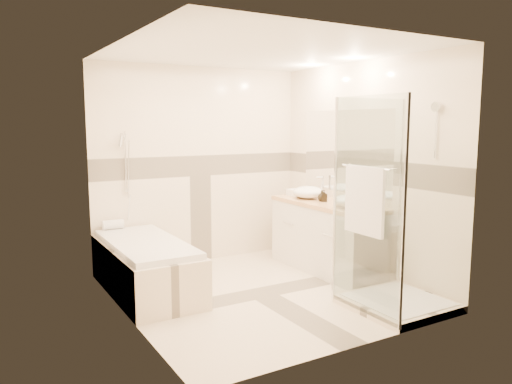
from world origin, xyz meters
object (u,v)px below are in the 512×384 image
bathtub (146,264)px  vessel_sink_far (349,201)px  shower_enclosure (385,257)px  amenity_bottle_b (322,196)px  vanity (326,236)px  vessel_sink_near (308,192)px  amenity_bottle_a (324,196)px

bathtub → vessel_sink_far: bearing=-19.9°
shower_enclosure → amenity_bottle_b: size_ratio=14.82×
bathtub → vessel_sink_far: size_ratio=4.66×
vanity → amenity_bottle_b: (-0.02, 0.08, 0.49)m
bathtub → vanity: 2.18m
shower_enclosure → vessel_sink_near: shower_enclosure is taller
bathtub → vanity: bearing=-9.2°
amenity_bottle_a → amenity_bottle_b: (0.00, 0.04, -0.00)m
amenity_bottle_a → amenity_bottle_b: bearing=90.0°
vessel_sink_near → amenity_bottle_b: vessel_sink_near is taller
shower_enclosure → vessel_sink_near: size_ratio=5.17×
vessel_sink_far → amenity_bottle_b: size_ratio=2.65×
bathtub → vessel_sink_near: 2.22m
vanity → amenity_bottle_a: bearing=118.1°
bathtub → amenity_bottle_b: 2.23m
vessel_sink_far → amenity_bottle_a: bearing=90.0°
vanity → shower_enclosure: (-0.29, -1.27, 0.08)m
vessel_sink_far → amenity_bottle_a: size_ratio=2.53×
bathtub → amenity_bottle_b: amenity_bottle_b is taller
shower_enclosure → bathtub: bearing=138.9°
bathtub → amenity_bottle_a: bearing=-8.3°
vanity → vessel_sink_far: bearing=-92.7°
vessel_sink_near → amenity_bottle_a: bearing=-90.0°
vanity → vessel_sink_far: size_ratio=4.44×
amenity_bottle_b → vanity: bearing=-75.5°
amenity_bottle_a → amenity_bottle_b: size_ratio=1.05×
amenity_bottle_a → vanity: bearing=-61.9°
shower_enclosure → vessel_sink_far: bearing=72.2°
vanity → amenity_bottle_a: amenity_bottle_a is taller
vanity → shower_enclosure: size_ratio=0.79×
shower_enclosure → vessel_sink_near: 1.70m
vanity → amenity_bottle_b: size_ratio=11.77×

